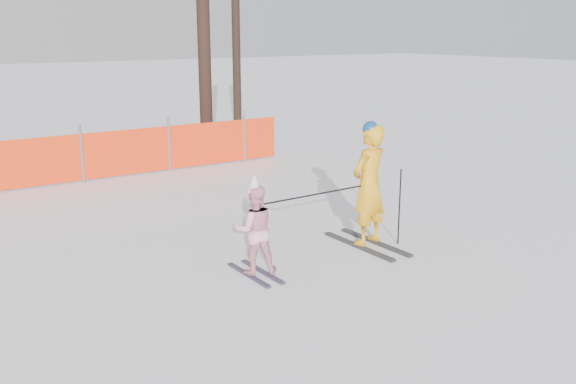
% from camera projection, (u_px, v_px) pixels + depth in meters
% --- Properties ---
extents(ground, '(120.00, 120.00, 0.00)m').
position_uv_depth(ground, '(309.00, 271.00, 8.71)').
color(ground, white).
rests_on(ground, ground).
extents(adult, '(0.74, 1.54, 1.90)m').
position_uv_depth(adult, '(369.00, 185.00, 9.50)').
color(adult, black).
rests_on(adult, ground).
extents(child, '(0.71, 1.02, 1.38)m').
position_uv_depth(child, '(255.00, 229.00, 8.43)').
color(child, black).
rests_on(child, ground).
extents(ski_poles, '(2.36, 0.22, 1.17)m').
position_uv_depth(ski_poles, '(351.00, 200.00, 9.22)').
color(ski_poles, black).
rests_on(ski_poles, ground).
extents(tree_trunks, '(2.69, 2.78, 6.98)m').
position_uv_depth(tree_trunks, '(215.00, 25.00, 17.80)').
color(tree_trunks, black).
rests_on(tree_trunks, ground).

